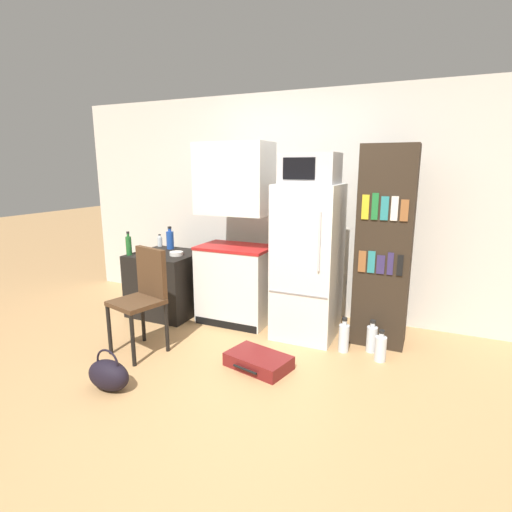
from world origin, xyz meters
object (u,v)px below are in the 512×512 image
bookshelf (384,248)px  handbag (109,375)px  bottle_clear_short (160,241)px  chair (144,291)px  microwave (310,168)px  side_table (167,283)px  water_bottle_middle (372,338)px  bowl (176,254)px  water_bottle_back (344,337)px  water_bottle_front (381,348)px  bottle_green_tall (129,245)px  suitcase_large_flat (258,361)px  bottle_blue_soda (170,240)px  refrigerator (308,262)px  kitchen_hutch (235,241)px

bookshelf → handbag: bookshelf is taller
bottle_clear_short → chair: chair is taller
microwave → bottle_clear_short: size_ratio=3.44×
bottle_clear_short → handbag: (0.91, -1.87, -0.66)m
side_table → water_bottle_middle: 2.36m
bowl → chair: (0.23, -0.84, -0.16)m
bottle_clear_short → water_bottle_back: (2.42, -0.48, -0.64)m
water_bottle_middle → water_bottle_front: bearing=-57.9°
bottle_green_tall → bowl: bearing=21.9°
bowl → suitcase_large_flat: bearing=-28.9°
microwave → bookshelf: size_ratio=0.28×
bottle_clear_short → side_table: bearing=-44.0°
bottle_blue_soda → suitcase_large_flat: bearing=-32.0°
side_table → microwave: (1.67, 0.05, 1.31)m
refrigerator → side_table: bearing=-178.2°
refrigerator → microwave: microwave is taller
water_bottle_back → chair: bearing=-157.3°
suitcase_large_flat → water_bottle_front: 1.09m
bottle_green_tall → bottle_clear_short: size_ratio=1.76×
bottle_blue_soda → suitcase_large_flat: size_ratio=0.46×
bookshelf → water_bottle_middle: bearing=-95.3°
kitchen_hutch → suitcase_large_flat: (0.67, -0.88, -0.85)m
water_bottle_front → water_bottle_back: (-0.34, 0.05, 0.02)m
suitcase_large_flat → handbag: handbag is taller
microwave → bowl: size_ratio=3.46×
chair → water_bottle_front: bearing=32.6°
water_bottle_back → microwave: bearing=152.1°
bottle_clear_short → chair: 1.40m
handbag → water_bottle_back: (1.51, 1.39, 0.02)m
bottle_blue_soda → water_bottle_back: (2.21, -0.40, -0.69)m
kitchen_hutch → chair: bearing=-113.7°
bookshelf → bowl: bearing=-174.0°
side_table → bottle_clear_short: bottle_clear_short is taller
handbag → water_bottle_middle: size_ratio=1.17×
water_bottle_front → side_table: bearing=174.6°
bookshelf → suitcase_large_flat: size_ratio=3.17×
bottle_green_tall → bowl: 0.54m
suitcase_large_flat → bowl: bearing=164.6°
kitchen_hutch → handbag: bearing=-98.4°
refrigerator → suitcase_large_flat: size_ratio=2.56×
kitchen_hutch → bottle_blue_soda: size_ratio=7.10×
bottle_green_tall → bookshelf: bearing=9.1°
kitchen_hutch → water_bottle_back: kitchen_hutch is taller
bowl → suitcase_large_flat: 1.66m
side_table → bottle_blue_soda: 0.53m
kitchen_hutch → chair: (-0.43, -0.99, -0.33)m
microwave → water_bottle_front: (0.78, -0.28, -1.55)m
kitchen_hutch → bottle_green_tall: bearing=-163.3°
microwave → chair: (-1.26, -0.94, -1.10)m
side_table → water_bottle_back: (2.11, -0.18, -0.22)m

